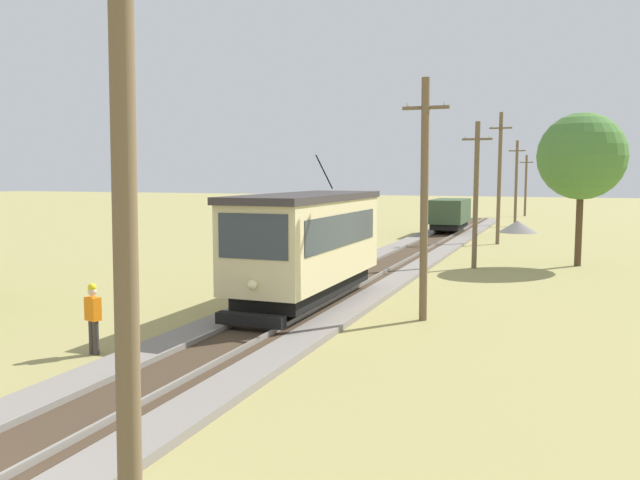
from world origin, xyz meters
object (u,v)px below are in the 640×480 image
at_px(utility_pole_distant, 516,182).
at_px(utility_pole_horizon, 526,185).
at_px(track_worker, 93,315).
at_px(utility_pole_foreground, 125,209).
at_px(utility_pole_near_tram, 424,198).
at_px(utility_pole_far, 499,177).
at_px(gravel_pile, 518,226).
at_px(utility_pole_mid, 476,193).
at_px(red_tram, 307,243).
at_px(tree_left_far, 582,157).
at_px(freight_car, 449,214).

distance_m(utility_pole_distant, utility_pole_horizon, 14.57).
bearing_deg(track_worker, utility_pole_foreground, 57.12).
height_order(utility_pole_near_tram, utility_pole_far, utility_pole_far).
xyz_separation_m(utility_pole_distant, gravel_pile, (0.64, -6.17, -3.30)).
relative_size(utility_pole_distant, gravel_pile, 2.48).
distance_m(utility_pole_foreground, utility_pole_mid, 26.14).
xyz_separation_m(utility_pole_foreground, track_worker, (-6.86, 7.56, -3.14)).
xyz_separation_m(utility_pole_near_tram, utility_pole_mid, (0.00, 12.01, -0.18)).
bearing_deg(red_tram, tree_left_far, 58.42).
relative_size(freight_car, utility_pole_near_tram, 0.71).
distance_m(utility_pole_near_tram, tree_left_far, 15.24).
relative_size(red_tram, utility_pole_mid, 1.23).
distance_m(red_tram, utility_pole_mid, 12.30).
distance_m(utility_pole_near_tram, utility_pole_distant, 38.63).
height_order(utility_pole_near_tram, gravel_pile, utility_pole_near_tram).
xyz_separation_m(utility_pole_far, utility_pole_horizon, (0.00, 29.77, -0.93)).
distance_m(utility_pole_horizon, track_worker, 60.21).
bearing_deg(utility_pole_far, utility_pole_near_tram, -90.00).
bearing_deg(utility_pole_far, utility_pole_horizon, 90.00).
bearing_deg(freight_car, utility_pole_foreground, -84.70).
distance_m(utility_pole_foreground, utility_pole_horizon, 67.33).
bearing_deg(utility_pole_near_tram, utility_pole_mid, 90.00).
xyz_separation_m(utility_pole_foreground, utility_pole_mid, (0.00, 26.13, -0.56)).
distance_m(gravel_pile, tree_left_far, 19.09).
distance_m(red_tram, gravel_pile, 32.39).
xyz_separation_m(utility_pole_distant, tree_left_far, (4.64, -24.20, 1.53)).
distance_m(utility_pole_far, gravel_pile, 9.83).
height_order(utility_pole_distant, track_worker, utility_pole_distant).
distance_m(utility_pole_far, tree_left_far, 10.17).
height_order(utility_pole_mid, utility_pole_far, utility_pole_far).
relative_size(utility_pole_foreground, tree_left_far, 1.09).
bearing_deg(track_worker, utility_pole_horizon, -171.64).
bearing_deg(utility_pole_mid, utility_pole_foreground, -90.00).
relative_size(red_tram, tree_left_far, 1.15).
bearing_deg(utility_pole_mid, red_tram, -108.91).
bearing_deg(utility_pole_foreground, track_worker, 132.22).
bearing_deg(utility_pole_distant, utility_pole_far, -90.00).
bearing_deg(tree_left_far, utility_pole_far, 117.26).
distance_m(utility_pole_mid, utility_pole_distant, 26.62).
distance_m(utility_pole_distant, tree_left_far, 24.69).
bearing_deg(utility_pole_mid, freight_car, 103.44).
relative_size(utility_pole_mid, utility_pole_horizon, 1.06).
distance_m(utility_pole_near_tram, track_worker, 9.89).
bearing_deg(tree_left_far, utility_pole_foreground, -99.22).
xyz_separation_m(utility_pole_horizon, tree_left_far, (4.64, -38.77, 1.95)).
distance_m(freight_car, utility_pole_mid, 17.17).
xyz_separation_m(freight_car, tree_left_far, (8.60, -14.16, 3.74)).
relative_size(red_tram, track_worker, 4.79).
bearing_deg(utility_pole_far, utility_pole_mid, -90.00).
distance_m(red_tram, utility_pole_foreground, 15.22).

